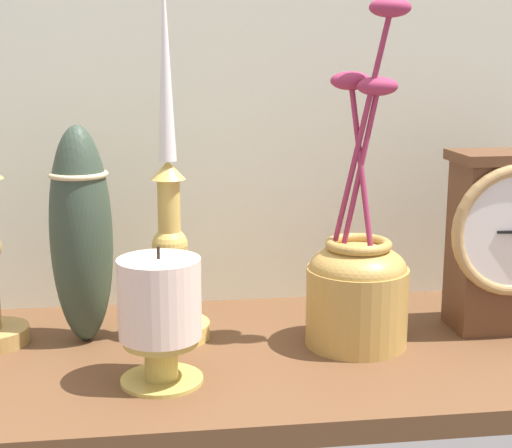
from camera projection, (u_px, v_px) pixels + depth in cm
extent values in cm
cube|color=brown|center=(303.00, 356.00, 85.29)|extent=(100.00, 36.00, 2.40)
cube|color=silver|center=(278.00, 46.00, 95.95)|extent=(120.00, 2.00, 65.00)
cube|color=brown|center=(499.00, 246.00, 88.94)|extent=(10.48, 6.85, 19.64)
cube|color=brown|center=(506.00, 157.00, 86.70)|extent=(11.74, 7.68, 1.20)
cylinder|color=#D2AE54|center=(172.00, 330.00, 87.47)|extent=(8.61, 8.61, 1.80)
cylinder|color=#D2AE54|center=(170.00, 252.00, 85.51)|extent=(2.50, 2.50, 16.44)
sphere|color=#D2AE54|center=(170.00, 245.00, 85.34)|extent=(3.99, 3.99, 3.99)
cone|color=#D2AE54|center=(168.00, 170.00, 83.53)|extent=(3.81, 3.81, 2.00)
cone|color=white|center=(165.00, 61.00, 81.03)|extent=(1.94, 1.94, 21.19)
cylinder|color=#B48B44|center=(356.00, 306.00, 85.05)|extent=(11.20, 11.20, 8.75)
ellipsoid|color=#B48B44|center=(357.00, 268.00, 84.11)|extent=(10.64, 10.64, 5.32)
torus|color=#B48B44|center=(358.00, 244.00, 83.54)|extent=(7.27, 7.27, 1.11)
cylinder|color=#952A4C|center=(360.00, 167.00, 81.73)|extent=(3.66, 1.05, 16.72)
ellipsoid|color=#952A4C|center=(378.00, 86.00, 79.90)|extent=(4.40, 2.80, 2.00)
cylinder|color=#952A4C|center=(361.00, 130.00, 80.88)|extent=(5.25, 2.64, 24.37)
ellipsoid|color=#952A4C|center=(390.00, 7.00, 77.54)|extent=(4.40, 2.80, 2.00)
cylinder|color=#952A4C|center=(360.00, 164.00, 81.67)|extent=(2.24, 4.12, 17.13)
ellipsoid|color=#952A4C|center=(351.00, 81.00, 81.40)|extent=(4.40, 2.80, 2.00)
cylinder|color=tan|center=(161.00, 361.00, 75.39)|extent=(3.26, 3.26, 4.29)
cylinder|color=tan|center=(162.00, 378.00, 75.77)|extent=(8.15, 8.15, 0.80)
cylinder|color=tan|center=(161.00, 341.00, 74.93)|extent=(7.33, 7.33, 0.60)
cylinder|color=beige|center=(160.00, 298.00, 74.00)|extent=(8.05, 8.05, 7.83)
cylinder|color=black|center=(158.00, 253.00, 73.03)|extent=(0.30, 0.30, 1.20)
ellipsoid|color=#324133|center=(81.00, 236.00, 84.33)|extent=(6.83, 6.83, 24.24)
torus|color=#CCB78C|center=(78.00, 174.00, 82.87)|extent=(6.40, 6.40, 0.60)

